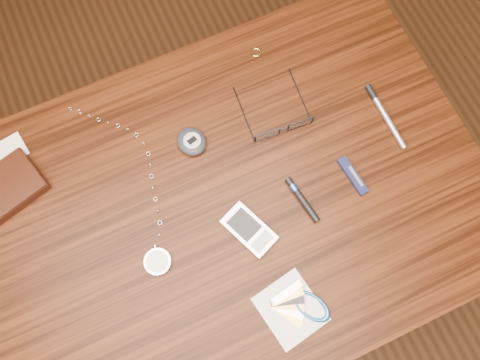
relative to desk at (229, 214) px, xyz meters
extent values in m
plane|color=#472814|center=(0.00, 0.00, -0.65)|extent=(3.80, 3.80, 0.00)
cube|color=#331508|center=(0.00, 0.00, 0.08)|extent=(1.00, 0.70, 0.03)
cylinder|color=#4C2814|center=(0.45, -0.30, -0.29)|extent=(0.05, 0.05, 0.71)
cylinder|color=#4C2814|center=(-0.45, 0.30, -0.29)|extent=(0.05, 0.05, 0.71)
cylinder|color=#4C2814|center=(0.45, 0.30, -0.29)|extent=(0.05, 0.05, 0.71)
cube|color=black|center=(-0.37, 0.20, 0.11)|extent=(0.14, 0.13, 0.02)
cube|color=black|center=(-0.37, 0.20, 0.13)|extent=(0.14, 0.12, 0.00)
cube|color=silver|center=(-0.37, 0.27, 0.10)|extent=(0.10, 0.07, 0.00)
cube|color=black|center=(0.13, 0.09, 0.12)|extent=(0.05, 0.01, 0.03)
cube|color=silver|center=(0.13, 0.09, 0.12)|extent=(0.05, 0.01, 0.02)
cylinder|color=black|center=(0.10, 0.16, 0.10)|extent=(0.01, 0.13, 0.00)
cube|color=black|center=(0.20, 0.08, 0.12)|extent=(0.05, 0.01, 0.03)
cube|color=silver|center=(0.20, 0.08, 0.12)|extent=(0.05, 0.01, 0.02)
cylinder|color=black|center=(0.23, 0.15, 0.10)|extent=(0.01, 0.13, 0.00)
cube|color=black|center=(0.16, 0.09, 0.12)|extent=(0.02, 0.00, 0.00)
torus|color=#D5B55C|center=(0.19, 0.27, 0.10)|extent=(0.02, 0.02, 0.00)
cylinder|color=silver|center=(-0.16, -0.05, 0.11)|extent=(0.05, 0.05, 0.01)
cylinder|color=white|center=(-0.16, -0.05, 0.12)|extent=(0.04, 0.04, 0.00)
cylinder|color=silver|center=(-0.16, -0.02, 0.11)|extent=(0.01, 0.01, 0.01)
torus|color=silver|center=(-0.14, 0.00, 0.11)|extent=(0.01, 0.01, 0.01)
torus|color=silver|center=(-0.13, 0.02, 0.11)|extent=(0.01, 0.01, 0.00)
torus|color=silver|center=(-0.13, 0.04, 0.11)|extent=(0.01, 0.01, 0.01)
torus|color=silver|center=(-0.12, 0.06, 0.11)|extent=(0.01, 0.01, 0.00)
torus|color=silver|center=(-0.12, 0.09, 0.11)|extent=(0.01, 0.01, 0.01)
torus|color=silver|center=(-0.11, 0.11, 0.11)|extent=(0.01, 0.01, 0.00)
torus|color=silver|center=(-0.11, 0.13, 0.11)|extent=(0.01, 0.00, 0.01)
torus|color=silver|center=(-0.10, 0.16, 0.11)|extent=(0.01, 0.01, 0.00)
torus|color=silver|center=(-0.10, 0.18, 0.11)|extent=(0.01, 0.01, 0.01)
torus|color=silver|center=(-0.11, 0.20, 0.11)|extent=(0.01, 0.01, 0.00)
torus|color=silver|center=(-0.12, 0.22, 0.11)|extent=(0.01, 0.01, 0.01)
torus|color=silver|center=(-0.14, 0.24, 0.11)|extent=(0.01, 0.01, 0.00)
torus|color=silver|center=(-0.15, 0.25, 0.11)|extent=(0.01, 0.01, 0.01)
torus|color=silver|center=(-0.17, 0.27, 0.11)|extent=(0.01, 0.01, 0.00)
torus|color=silver|center=(-0.18, 0.28, 0.11)|extent=(0.01, 0.01, 0.01)
torus|color=silver|center=(-0.20, 0.30, 0.11)|extent=(0.01, 0.01, 0.00)
torus|color=silver|center=(-0.21, 0.31, 0.11)|extent=(0.01, 0.00, 0.01)
cube|color=silver|center=(0.01, -0.07, 0.11)|extent=(0.09, 0.11, 0.01)
cube|color=black|center=(0.01, -0.05, 0.12)|extent=(0.06, 0.07, 0.00)
cube|color=#A1A4A8|center=(0.03, -0.10, 0.12)|extent=(0.05, 0.04, 0.00)
ellipsoid|color=black|center=(-0.02, 0.14, 0.11)|extent=(0.07, 0.07, 0.02)
cylinder|color=#919398|center=(-0.01, 0.14, 0.13)|extent=(0.03, 0.03, 0.00)
cube|color=black|center=(-0.01, 0.14, 0.13)|extent=(0.02, 0.01, 0.00)
cube|color=silver|center=(0.02, -0.23, 0.10)|extent=(0.12, 0.13, 0.00)
torus|color=#1A62A3|center=(0.06, -0.24, 0.11)|extent=(0.08, 0.08, 0.01)
cube|color=#A7843B|center=(0.01, -0.23, 0.11)|extent=(0.04, 0.06, 0.00)
cube|color=silver|center=(0.02, -0.23, 0.11)|extent=(0.05, 0.05, 0.00)
cube|color=#A4723A|center=(0.02, -0.22, 0.11)|extent=(0.06, 0.04, 0.00)
cube|color=black|center=(0.02, -0.21, 0.11)|extent=(0.06, 0.03, 0.00)
cube|color=#A7843B|center=(0.02, -0.21, 0.11)|extent=(0.06, 0.02, 0.00)
cube|color=silver|center=(0.03, -0.20, 0.12)|extent=(0.06, 0.02, 0.00)
cube|color=#111732|center=(0.24, -0.05, 0.11)|extent=(0.03, 0.08, 0.01)
cube|color=silver|center=(0.25, -0.06, 0.11)|extent=(0.01, 0.05, 0.00)
cylinder|color=#ABABAF|center=(0.36, 0.03, 0.11)|extent=(0.01, 0.15, 0.01)
cylinder|color=black|center=(0.36, 0.09, 0.11)|extent=(0.01, 0.03, 0.01)
cylinder|color=black|center=(0.13, -0.06, 0.11)|extent=(0.03, 0.10, 0.01)
cylinder|color=#2949B1|center=(0.13, -0.03, 0.11)|extent=(0.02, 0.02, 0.01)
camera|label=1|loc=(-0.07, -0.20, 0.98)|focal=35.00mm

